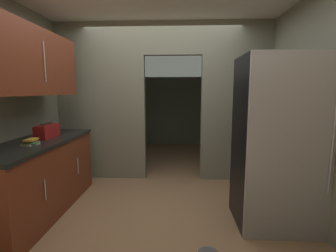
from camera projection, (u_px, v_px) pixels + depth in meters
The scene contains 8 objects.
ground at pixel (156, 214), 3.00m from camera, with size 20.00×20.00×0.00m, color #93704C.
kitchen_partition at pixel (160, 98), 4.07m from camera, with size 3.51×0.12×2.59m.
adjoining_room_shell at pixel (168, 99), 5.99m from camera, with size 3.51×2.84×2.59m.
refrigerator at pixel (277, 143), 2.67m from camera, with size 0.84×0.73×1.85m.
lower_cabinet_run at pixel (38, 177), 2.97m from camera, with size 0.66×1.88×0.90m.
upper_cabinet_counterside at pixel (29, 62), 2.78m from camera, with size 0.36×1.69×0.75m.
boombox at pixel (47, 131), 3.11m from camera, with size 0.16×0.38×0.20m.
book_stack at pixel (31, 142), 2.70m from camera, with size 0.15×0.18×0.07m.
Camera 1 is at (0.28, -2.81, 1.48)m, focal length 26.27 mm.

